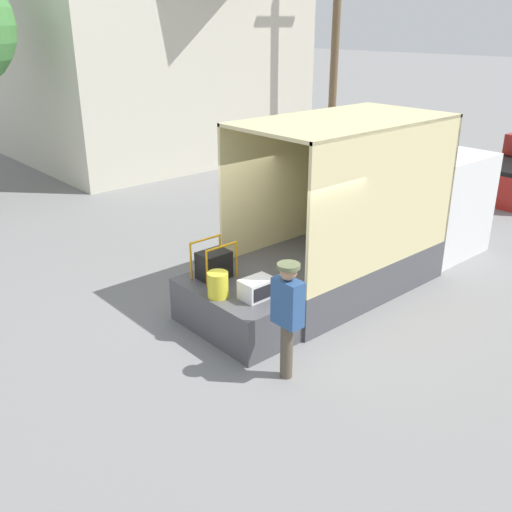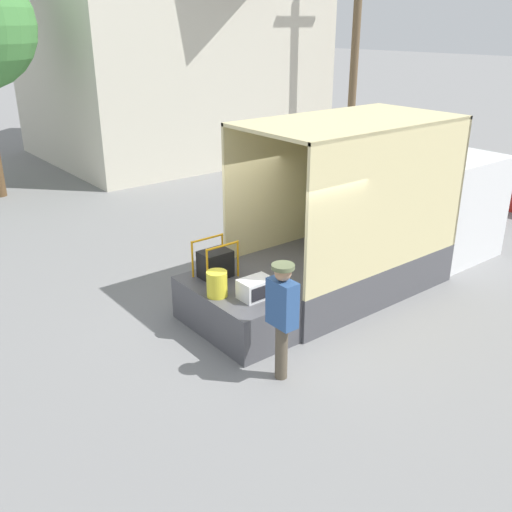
{
  "view_description": "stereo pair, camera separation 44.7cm",
  "coord_description": "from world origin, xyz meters",
  "px_view_note": "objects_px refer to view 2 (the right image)",
  "views": [
    {
      "loc": [
        -5.79,
        -6.46,
        4.74
      ],
      "look_at": [
        -0.27,
        -0.2,
        1.31
      ],
      "focal_mm": 40.0,
      "sensor_mm": 36.0,
      "label": 1
    },
    {
      "loc": [
        -5.45,
        -6.74,
        4.74
      ],
      "look_at": [
        -0.27,
        -0.2,
        1.31
      ],
      "focal_mm": 40.0,
      "sensor_mm": 36.0,
      "label": 2
    }
  ],
  "objects_px": {
    "utility_pole": "(356,39)",
    "box_truck": "(398,224)",
    "portable_generator": "(216,263)",
    "orange_bucket": "(217,284)",
    "microwave": "(256,288)",
    "worker_person": "(282,310)"
  },
  "relations": [
    {
      "from": "utility_pole",
      "to": "box_truck",
      "type": "bearing_deg",
      "value": -131.55
    },
    {
      "from": "portable_generator",
      "to": "orange_bucket",
      "type": "bearing_deg",
      "value": -123.73
    },
    {
      "from": "microwave",
      "to": "orange_bucket",
      "type": "relative_size",
      "value": 1.26
    },
    {
      "from": "portable_generator",
      "to": "orange_bucket",
      "type": "height_order",
      "value": "portable_generator"
    },
    {
      "from": "box_truck",
      "to": "orange_bucket",
      "type": "height_order",
      "value": "box_truck"
    },
    {
      "from": "orange_bucket",
      "to": "worker_person",
      "type": "xyz_separation_m",
      "value": [
        0.07,
        -1.47,
        0.13
      ]
    },
    {
      "from": "box_truck",
      "to": "microwave",
      "type": "height_order",
      "value": "box_truck"
    },
    {
      "from": "worker_person",
      "to": "utility_pole",
      "type": "relative_size",
      "value": 0.22
    },
    {
      "from": "box_truck",
      "to": "worker_person",
      "type": "height_order",
      "value": "box_truck"
    },
    {
      "from": "box_truck",
      "to": "portable_generator",
      "type": "bearing_deg",
      "value": 172.22
    },
    {
      "from": "microwave",
      "to": "utility_pole",
      "type": "bearing_deg",
      "value": 36.75
    },
    {
      "from": "orange_bucket",
      "to": "worker_person",
      "type": "height_order",
      "value": "worker_person"
    },
    {
      "from": "microwave",
      "to": "utility_pole",
      "type": "relative_size",
      "value": 0.06
    },
    {
      "from": "orange_bucket",
      "to": "utility_pole",
      "type": "relative_size",
      "value": 0.05
    },
    {
      "from": "box_truck",
      "to": "utility_pole",
      "type": "xyz_separation_m",
      "value": [
        6.62,
        7.47,
        3.22
      ]
    },
    {
      "from": "portable_generator",
      "to": "worker_person",
      "type": "distance_m",
      "value": 2.12
    },
    {
      "from": "utility_pole",
      "to": "microwave",
      "type": "bearing_deg",
      "value": -143.25
    },
    {
      "from": "orange_bucket",
      "to": "utility_pole",
      "type": "height_order",
      "value": "utility_pole"
    },
    {
      "from": "box_truck",
      "to": "portable_generator",
      "type": "height_order",
      "value": "box_truck"
    },
    {
      "from": "microwave",
      "to": "box_truck",
      "type": "bearing_deg",
      "value": 6.85
    },
    {
      "from": "box_truck",
      "to": "orange_bucket",
      "type": "bearing_deg",
      "value": -179.16
    },
    {
      "from": "utility_pole",
      "to": "portable_generator",
      "type": "bearing_deg",
      "value": -147.08
    }
  ]
}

